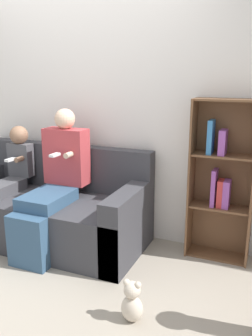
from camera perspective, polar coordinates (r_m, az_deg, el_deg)
name	(u,v)px	position (r m, az deg, el deg)	size (l,w,h in m)	color
ground_plane	(37,269)	(3.25, -14.11, -15.38)	(14.00, 14.00, 0.00)	#9E9384
back_wall	(89,109)	(3.67, -5.96, 9.46)	(10.00, 0.06, 2.55)	silver
couch	(50,211)	(3.61, -12.07, -6.81)	(1.89, 0.86, 0.91)	#38383D
adult_seated	(54,180)	(3.36, -11.40, -1.84)	(0.42, 0.82, 1.30)	#335170
child_seated	(2,184)	(3.71, -19.30, -2.41)	(0.26, 0.85, 1.10)	#47474C
bookshelf	(222,179)	(3.22, 15.08, -1.64)	(0.54, 0.25, 1.42)	brown
teddy_bear	(132,302)	(2.53, 0.98, -20.71)	(0.15, 0.12, 0.30)	beige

